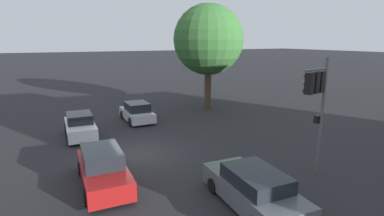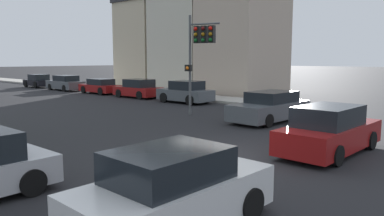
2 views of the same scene
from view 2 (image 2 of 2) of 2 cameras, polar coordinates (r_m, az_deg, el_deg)
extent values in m
plane|color=black|center=(11.94, 4.84, -7.44)|extent=(300.00, 300.00, 0.00)
cube|color=#ADA89E|center=(46.42, -19.65, 3.36)|extent=(2.98, 60.00, 0.18)
cube|color=#BCA893|center=(32.99, 7.85, 10.87)|extent=(6.86, 5.54, 10.12)
cube|color=beige|center=(36.38, 0.00, 9.75)|extent=(6.46, 5.79, 9.04)
cube|color=beige|center=(40.91, -5.27, 9.28)|extent=(7.98, 5.05, 8.76)
cube|color=#2D2D33|center=(41.34, -5.35, 15.92)|extent=(8.30, 5.25, 0.81)
cylinder|color=#515456|center=(20.57, -0.30, 6.46)|extent=(0.14, 0.14, 5.41)
cylinder|color=#515456|center=(20.24, 1.92, 12.69)|extent=(0.51, 1.72, 0.10)
cube|color=black|center=(20.40, 0.79, 11.10)|extent=(0.36, 0.36, 0.90)
sphere|color=red|center=(20.25, 0.54, 11.98)|extent=(0.20, 0.20, 0.20)
sphere|color=#99660F|center=(20.23, 0.54, 11.13)|extent=(0.20, 0.20, 0.20)
sphere|color=#0F511E|center=(20.21, 0.54, 10.29)|extent=(0.20, 0.20, 0.20)
cube|color=black|center=(20.20, 1.91, 11.14)|extent=(0.36, 0.36, 0.90)
sphere|color=#590F0F|center=(20.05, 1.67, 12.02)|extent=(0.20, 0.20, 0.20)
sphere|color=#99660F|center=(20.03, 1.66, 11.17)|extent=(0.20, 0.20, 0.20)
sphere|color=#0F511E|center=(20.01, 1.66, 10.31)|extent=(0.20, 0.20, 0.20)
cube|color=black|center=(20.01, 3.05, 11.16)|extent=(0.36, 0.36, 0.90)
sphere|color=red|center=(19.86, 2.82, 12.06)|extent=(0.20, 0.20, 0.20)
sphere|color=#99660F|center=(19.84, 2.81, 11.20)|extent=(0.20, 0.20, 0.20)
sphere|color=#0F511E|center=(19.82, 2.81, 10.33)|extent=(0.20, 0.20, 0.20)
cube|color=black|center=(20.41, -0.55, 6.12)|extent=(0.30, 0.39, 0.35)
sphere|color=orange|center=(20.29, -0.74, 6.11)|extent=(0.18, 0.18, 0.18)
cube|color=maroon|center=(13.10, 20.27, -4.05)|extent=(4.59, 1.89, 0.76)
cube|color=black|center=(12.82, 20.09, -1.11)|extent=(2.40, 1.62, 0.64)
cylinder|color=black|center=(14.74, 19.47, -3.72)|extent=(0.63, 0.24, 0.63)
cylinder|color=black|center=(14.16, 25.59, -4.47)|extent=(0.63, 0.24, 0.63)
cylinder|color=black|center=(12.27, 14.02, -5.71)|extent=(0.63, 0.24, 0.63)
cylinder|color=black|center=(11.58, 21.19, -6.79)|extent=(0.63, 0.24, 0.63)
cube|color=#4C5156|center=(18.85, 11.72, -0.34)|extent=(4.79, 2.11, 0.77)
cube|color=black|center=(18.94, 12.08, 1.68)|extent=(2.52, 1.78, 0.54)
cylinder|color=black|center=(17.20, 11.54, -1.91)|extent=(0.63, 0.25, 0.62)
cylinder|color=black|center=(18.22, 6.84, -1.29)|extent=(0.63, 0.25, 0.62)
cylinder|color=black|center=(19.68, 16.19, -0.88)|extent=(0.63, 0.25, 0.62)
cylinder|color=black|center=(20.58, 11.84, -0.39)|extent=(0.63, 0.25, 0.62)
cylinder|color=black|center=(9.29, -23.19, -10.39)|extent=(0.63, 0.23, 0.63)
cylinder|color=black|center=(10.76, -27.06, -8.18)|extent=(0.63, 0.23, 0.63)
cube|color=silver|center=(6.95, -2.59, -13.64)|extent=(3.97, 1.79, 0.77)
cube|color=black|center=(6.64, -3.61, -8.63)|extent=(2.08, 1.54, 0.56)
cylinder|color=black|center=(8.37, -0.36, -11.63)|extent=(0.65, 0.23, 0.65)
cylinder|color=black|center=(7.43, 8.86, -14.25)|extent=(0.65, 0.23, 0.65)
cube|color=#4C5156|center=(26.38, -1.07, 2.04)|extent=(1.83, 4.04, 0.75)
cube|color=black|center=(26.21, -0.81, 3.50)|extent=(1.61, 2.10, 0.61)
cylinder|color=black|center=(26.66, -4.28, 1.60)|extent=(0.22, 0.70, 0.70)
cylinder|color=black|center=(27.87, -1.76, 1.87)|extent=(0.22, 0.70, 0.70)
cylinder|color=black|center=(24.94, -0.29, 1.21)|extent=(0.22, 0.70, 0.70)
cylinder|color=black|center=(26.22, 2.21, 1.51)|extent=(0.22, 0.70, 0.70)
cube|color=maroon|center=(30.27, -8.28, 2.57)|extent=(1.91, 4.12, 0.68)
cube|color=black|center=(30.10, -8.10, 3.78)|extent=(1.66, 2.15, 0.62)
cylinder|color=black|center=(30.72, -11.06, 2.22)|extent=(0.23, 0.66, 0.66)
cylinder|color=black|center=(31.82, -8.56, 2.45)|extent=(0.23, 0.66, 0.66)
cylinder|color=black|center=(28.76, -7.96, 1.94)|extent=(0.23, 0.66, 0.66)
cylinder|color=black|center=(29.92, -5.42, 2.19)|extent=(0.23, 0.66, 0.66)
cube|color=maroon|center=(34.44, -13.86, 2.97)|extent=(1.74, 4.25, 0.62)
cube|color=black|center=(34.26, -13.73, 3.91)|extent=(1.53, 2.21, 0.52)
cylinder|color=black|center=(35.11, -16.16, 2.71)|extent=(0.22, 0.67, 0.67)
cylinder|color=black|center=(35.99, -13.96, 2.90)|extent=(0.22, 0.67, 0.67)
cylinder|color=black|center=(32.91, -13.72, 2.49)|extent=(0.22, 0.67, 0.67)
cylinder|color=black|center=(33.85, -11.45, 2.69)|extent=(0.22, 0.67, 0.67)
cube|color=#4C5156|center=(39.16, -18.76, 3.39)|extent=(1.90, 4.66, 0.77)
cube|color=black|center=(38.96, -18.67, 4.34)|extent=(1.64, 2.44, 0.53)
cylinder|color=black|center=(40.07, -20.78, 3.04)|extent=(0.23, 0.62, 0.62)
cylinder|color=black|center=(40.84, -18.65, 3.20)|extent=(0.23, 0.62, 0.62)
cylinder|color=black|center=(37.52, -18.85, 2.85)|extent=(0.23, 0.62, 0.62)
cylinder|color=black|center=(38.34, -16.61, 3.03)|extent=(0.23, 0.62, 0.62)
cube|color=black|center=(44.30, -22.38, 3.59)|extent=(1.84, 3.87, 0.61)
cube|color=black|center=(44.13, -22.34, 4.37)|extent=(1.59, 2.03, 0.62)
cylinder|color=black|center=(45.07, -23.96, 3.38)|extent=(0.23, 0.72, 0.72)
cylinder|color=black|center=(45.73, -22.05, 3.53)|extent=(0.23, 0.72, 0.72)
cylinder|color=black|center=(42.89, -22.71, 3.27)|extent=(0.23, 0.72, 0.72)
cylinder|color=black|center=(43.59, -20.73, 3.42)|extent=(0.23, 0.72, 0.72)
camera|label=1|loc=(24.66, 36.10, 13.18)|focal=28.00mm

